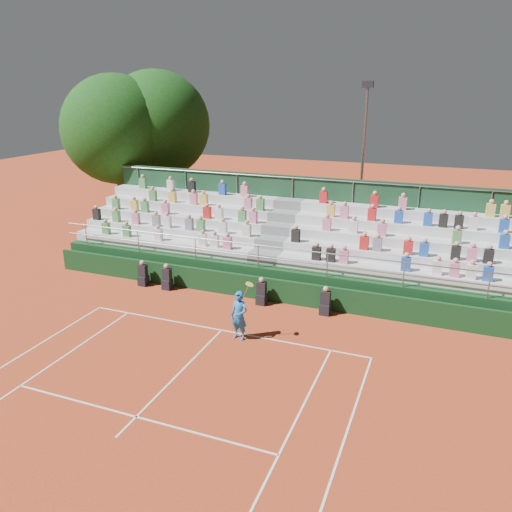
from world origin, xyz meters
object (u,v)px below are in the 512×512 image
at_px(tree_east, 157,125).
at_px(tennis_player, 239,316).
at_px(tree_west, 117,130).
at_px(floodlight_mast, 363,152).

bearing_deg(tree_east, tennis_player, -49.38).
xyz_separation_m(tennis_player, tree_east, (-11.03, 12.86, 5.38)).
height_order(tree_west, tree_east, tree_east).
bearing_deg(tree_west, tree_east, 51.44).
xyz_separation_m(tree_east, floodlight_mast, (12.69, 0.99, -1.18)).
bearing_deg(tree_east, tree_west, -128.56).
distance_m(tennis_player, tree_west, 17.45).
relative_size(tennis_player, tree_west, 0.24).
bearing_deg(tennis_player, floodlight_mast, 83.16).
bearing_deg(floodlight_mast, tree_west, -168.30).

